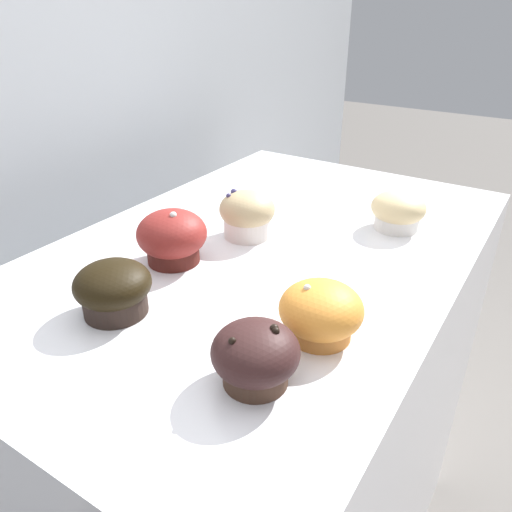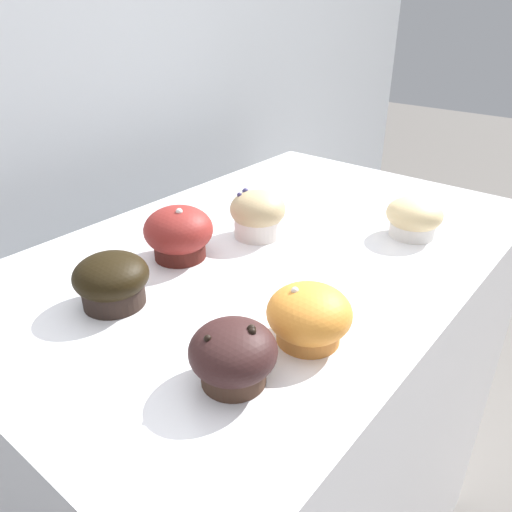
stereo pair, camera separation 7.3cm
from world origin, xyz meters
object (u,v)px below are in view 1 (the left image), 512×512
at_px(muffin_back_left, 255,356).
at_px(muffin_back_center, 321,312).
at_px(muffin_back_right, 398,211).
at_px(muffin_front_right, 172,237).
at_px(muffin_front_left, 113,289).
at_px(muffin_front_center, 247,214).

xyz_separation_m(muffin_back_left, muffin_back_center, (0.12, -0.02, -0.00)).
bearing_deg(muffin_back_right, muffin_back_left, -179.55).
bearing_deg(muffin_back_center, muffin_front_right, 79.64).
height_order(muffin_back_right, muffin_back_center, muffin_back_center).
bearing_deg(muffin_front_left, muffin_front_right, 11.32).
xyz_separation_m(muffin_front_center, muffin_front_right, (-0.15, 0.05, 0.00)).
xyz_separation_m(muffin_back_right, muffin_back_center, (-0.37, -0.03, 0.00)).
bearing_deg(muffin_back_left, muffin_front_right, 57.70).
bearing_deg(muffin_front_center, muffin_front_right, 162.06).
bearing_deg(muffin_front_center, muffin_back_left, -145.10).
bearing_deg(muffin_front_right, muffin_back_left, -122.30).
relative_size(muffin_back_left, muffin_back_center, 0.93).
distance_m(muffin_back_left, muffin_front_left, 0.24).
bearing_deg(muffin_back_center, muffin_back_left, 168.87).
distance_m(muffin_back_right, muffin_front_left, 0.53).
relative_size(muffin_front_center, muffin_front_right, 0.88).
bearing_deg(muffin_front_right, muffin_front_left, -168.68).
height_order(muffin_front_center, muffin_back_left, muffin_front_center).
distance_m(muffin_back_right, muffin_front_right, 0.42).
distance_m(muffin_front_left, muffin_back_center, 0.28).
relative_size(muffin_back_right, muffin_front_left, 0.95).
xyz_separation_m(muffin_front_center, muffin_back_center, (-0.20, -0.24, -0.01)).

